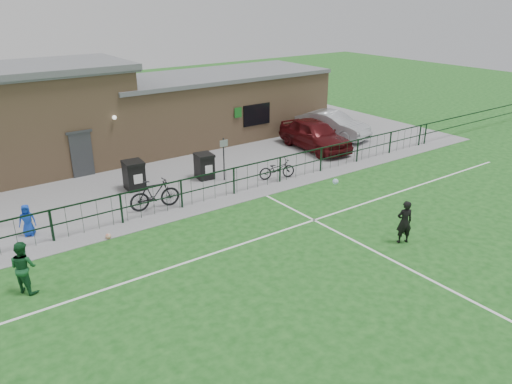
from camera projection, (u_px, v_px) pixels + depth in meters
ground at (354, 283)px, 14.85m from camera, size 90.00×90.00×0.00m
paving_strip at (157, 165)px, 25.02m from camera, size 34.00×13.00×0.02m
pitch_line_touch at (217, 201)px, 20.73m from camera, size 28.00×0.10×0.01m
pitch_line_mid at (272, 234)px, 17.86m from camera, size 28.00×0.10×0.01m
pitch_line_perp at (398, 263)px, 15.93m from camera, size 0.10×16.00×0.01m
perimeter_fence at (214, 186)px, 20.65m from camera, size 28.00×0.10×1.20m
wheelie_bin_left at (134, 176)px, 21.72m from camera, size 0.85×0.95×1.18m
wheelie_bin_right at (204, 167)px, 23.01m from camera, size 0.81×0.89×1.09m
sign_post at (224, 159)px, 22.57m from camera, size 0.06×0.06×2.00m
car_maroon at (315, 134)px, 27.22m from camera, size 2.27×4.92×1.63m
car_silver at (332, 125)px, 29.48m from camera, size 2.72×4.86×1.52m
bicycle_d at (155, 194)px, 19.71m from camera, size 2.09×0.82×1.22m
bicycle_e at (277, 169)px, 23.01m from camera, size 1.83×1.05×0.91m
spectator_child at (27, 220)px, 17.52m from camera, size 0.67×0.55×1.17m
goalkeeper_kick at (402, 221)px, 17.05m from camera, size 1.14×3.09×1.68m
outfield_player at (23, 267)px, 14.18m from camera, size 0.91×0.97×1.58m
ball_ground at (108, 236)px, 17.48m from camera, size 0.20×0.20×0.20m
clubhouse at (114, 113)px, 25.98m from camera, size 24.25×5.40×4.96m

